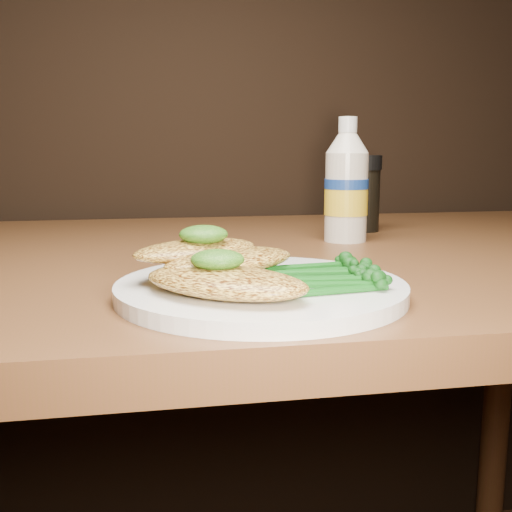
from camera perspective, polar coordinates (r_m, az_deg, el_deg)
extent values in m
cylinder|color=white|center=(0.56, 0.46, -3.11)|extent=(0.27, 0.27, 0.01)
ellipsoid|color=gold|center=(0.51, -2.89, -2.41)|extent=(0.17, 0.16, 0.02)
ellipsoid|color=gold|center=(0.56, -2.43, -0.42)|extent=(0.15, 0.12, 0.02)
ellipsoid|color=gold|center=(0.58, -5.58, 0.54)|extent=(0.14, 0.11, 0.02)
ellipsoid|color=black|center=(0.51, -3.61, -0.33)|extent=(0.05, 0.05, 0.02)
ellipsoid|color=black|center=(0.57, -4.91, 2.01)|extent=(0.05, 0.04, 0.02)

